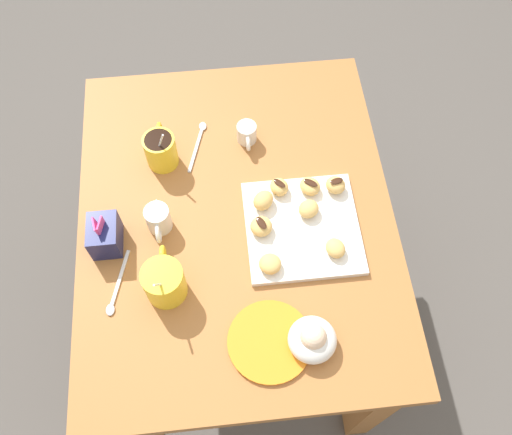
{
  "coord_description": "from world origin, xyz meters",
  "views": [
    {
      "loc": [
        -0.65,
        0.02,
        1.92
      ],
      "look_at": [
        -0.02,
        -0.05,
        0.74
      ],
      "focal_mm": 38.54,
      "sensor_mm": 36.0,
      "label": 1
    }
  ],
  "objects_px": {
    "beignet_0": "(336,185)",
    "beignet_2": "(263,200)",
    "sugar_caddy": "(105,235)",
    "coffee_mug_yellow_right": "(161,149)",
    "coffee_mug_yellow_left": "(164,281)",
    "saucer_orange_left": "(270,341)",
    "ice_cream_bowl": "(312,339)",
    "dining_table": "(238,239)",
    "beignet_1": "(310,186)",
    "beignet_6": "(279,187)",
    "cream_pitcher_white": "(158,219)",
    "beignet_7": "(270,264)",
    "beignet_4": "(309,209)",
    "beignet_5": "(335,248)",
    "chocolate_sauce_pitcher": "(247,133)",
    "beignet_3": "(261,226)",
    "pastry_plate_square": "(302,228)"
  },
  "relations": [
    {
      "from": "dining_table",
      "to": "beignet_7",
      "type": "bearing_deg",
      "value": -156.49
    },
    {
      "from": "beignet_1",
      "to": "beignet_6",
      "type": "bearing_deg",
      "value": 85.92
    },
    {
      "from": "beignet_7",
      "to": "coffee_mug_yellow_left",
      "type": "bearing_deg",
      "value": 96.07
    },
    {
      "from": "beignet_2",
      "to": "cream_pitcher_white",
      "type": "bearing_deg",
      "value": 95.92
    },
    {
      "from": "saucer_orange_left",
      "to": "beignet_4",
      "type": "height_order",
      "value": "beignet_4"
    },
    {
      "from": "beignet_0",
      "to": "beignet_5",
      "type": "bearing_deg",
      "value": 170.07
    },
    {
      "from": "chocolate_sauce_pitcher",
      "to": "beignet_0",
      "type": "distance_m",
      "value": 0.28
    },
    {
      "from": "beignet_5",
      "to": "coffee_mug_yellow_left",
      "type": "bearing_deg",
      "value": 97.07
    },
    {
      "from": "beignet_1",
      "to": "beignet_2",
      "type": "distance_m",
      "value": 0.12
    },
    {
      "from": "coffee_mug_yellow_left",
      "to": "cream_pitcher_white",
      "type": "distance_m",
      "value": 0.17
    },
    {
      "from": "beignet_6",
      "to": "pastry_plate_square",
      "type": "bearing_deg",
      "value": -157.37
    },
    {
      "from": "dining_table",
      "to": "coffee_mug_yellow_left",
      "type": "xyz_separation_m",
      "value": [
        -0.18,
        0.18,
        0.19
      ]
    },
    {
      "from": "cream_pitcher_white",
      "to": "saucer_orange_left",
      "type": "distance_m",
      "value": 0.39
    },
    {
      "from": "coffee_mug_yellow_left",
      "to": "dining_table",
      "type": "bearing_deg",
      "value": -44.58
    },
    {
      "from": "beignet_2",
      "to": "beignet_1",
      "type": "bearing_deg",
      "value": -75.75
    },
    {
      "from": "coffee_mug_yellow_right",
      "to": "beignet_2",
      "type": "height_order",
      "value": "coffee_mug_yellow_right"
    },
    {
      "from": "cream_pitcher_white",
      "to": "beignet_4",
      "type": "distance_m",
      "value": 0.36
    },
    {
      "from": "coffee_mug_yellow_left",
      "to": "beignet_7",
      "type": "relative_size",
      "value": 2.82
    },
    {
      "from": "ice_cream_bowl",
      "to": "beignet_5",
      "type": "xyz_separation_m",
      "value": [
        0.21,
        -0.09,
        -0.0
      ]
    },
    {
      "from": "cream_pitcher_white",
      "to": "saucer_orange_left",
      "type": "relative_size",
      "value": 0.56
    },
    {
      "from": "dining_table",
      "to": "beignet_3",
      "type": "distance_m",
      "value": 0.19
    },
    {
      "from": "ice_cream_bowl",
      "to": "dining_table",
      "type": "bearing_deg",
      "value": 22.01
    },
    {
      "from": "chocolate_sauce_pitcher",
      "to": "saucer_orange_left",
      "type": "height_order",
      "value": "chocolate_sauce_pitcher"
    },
    {
      "from": "dining_table",
      "to": "beignet_0",
      "type": "distance_m",
      "value": 0.31
    },
    {
      "from": "sugar_caddy",
      "to": "beignet_0",
      "type": "xyz_separation_m",
      "value": [
        0.08,
        -0.57,
        -0.01
      ]
    },
    {
      "from": "dining_table",
      "to": "saucer_orange_left",
      "type": "distance_m",
      "value": 0.36
    },
    {
      "from": "beignet_0",
      "to": "beignet_2",
      "type": "bearing_deg",
      "value": 98.14
    },
    {
      "from": "chocolate_sauce_pitcher",
      "to": "beignet_5",
      "type": "relative_size",
      "value": 1.78
    },
    {
      "from": "beignet_1",
      "to": "beignet_6",
      "type": "relative_size",
      "value": 1.07
    },
    {
      "from": "beignet_0",
      "to": "beignet_2",
      "type": "height_order",
      "value": "beignet_2"
    },
    {
      "from": "dining_table",
      "to": "cream_pitcher_white",
      "type": "height_order",
      "value": "cream_pitcher_white"
    },
    {
      "from": "coffee_mug_yellow_left",
      "to": "cream_pitcher_white",
      "type": "relative_size",
      "value": 1.41
    },
    {
      "from": "cream_pitcher_white",
      "to": "beignet_7",
      "type": "distance_m",
      "value": 0.29
    },
    {
      "from": "chocolate_sauce_pitcher",
      "to": "beignet_6",
      "type": "relative_size",
      "value": 1.83
    },
    {
      "from": "sugar_caddy",
      "to": "beignet_0",
      "type": "bearing_deg",
      "value": -81.5
    },
    {
      "from": "beignet_1",
      "to": "beignet_2",
      "type": "xyz_separation_m",
      "value": [
        -0.03,
        0.12,
        0.0
      ]
    },
    {
      "from": "cream_pitcher_white",
      "to": "saucer_orange_left",
      "type": "xyz_separation_m",
      "value": [
        -0.31,
        -0.23,
        -0.03
      ]
    },
    {
      "from": "ice_cream_bowl",
      "to": "beignet_4",
      "type": "relative_size",
      "value": 2.07
    },
    {
      "from": "coffee_mug_yellow_left",
      "to": "saucer_orange_left",
      "type": "bearing_deg",
      "value": -123.59
    },
    {
      "from": "saucer_orange_left",
      "to": "beignet_1",
      "type": "distance_m",
      "value": 0.4
    },
    {
      "from": "beignet_1",
      "to": "chocolate_sauce_pitcher",
      "type": "bearing_deg",
      "value": 37.77
    },
    {
      "from": "cream_pitcher_white",
      "to": "chocolate_sauce_pitcher",
      "type": "xyz_separation_m",
      "value": [
        0.24,
        -0.24,
        -0.01
      ]
    },
    {
      "from": "coffee_mug_yellow_left",
      "to": "sugar_caddy",
      "type": "bearing_deg",
      "value": 45.57
    },
    {
      "from": "beignet_5",
      "to": "cream_pitcher_white",
      "type": "bearing_deg",
      "value": 74.09
    },
    {
      "from": "beignet_2",
      "to": "beignet_3",
      "type": "height_order",
      "value": "beignet_2"
    },
    {
      "from": "cream_pitcher_white",
      "to": "sugar_caddy",
      "type": "bearing_deg",
      "value": 104.16
    },
    {
      "from": "coffee_mug_yellow_right",
      "to": "beignet_0",
      "type": "xyz_separation_m",
      "value": [
        -0.14,
        -0.43,
        -0.02
      ]
    },
    {
      "from": "beignet_0",
      "to": "beignet_4",
      "type": "distance_m",
      "value": 0.1
    },
    {
      "from": "coffee_mug_yellow_left",
      "to": "beignet_7",
      "type": "bearing_deg",
      "value": -83.93
    },
    {
      "from": "sugar_caddy",
      "to": "beignet_1",
      "type": "xyz_separation_m",
      "value": [
        0.09,
        -0.5,
        -0.01
      ]
    }
  ]
}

